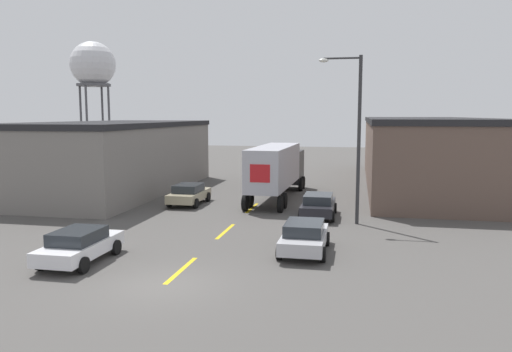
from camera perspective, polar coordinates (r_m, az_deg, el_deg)
The scene contains 12 objects.
ground_plane at distance 18.92m, azimuth -10.47°, elevation -12.18°, with size 160.00×160.00×0.00m, color #4C4947.
road_centerline at distance 26.79m, azimuth -3.51°, elevation -6.32°, with size 0.20×17.11×0.01m.
warehouse_left at distance 41.78m, azimuth -15.85°, elevation 2.14°, with size 9.59×20.97×5.61m.
warehouse_right at distance 45.74m, azimuth 18.47°, elevation 2.63°, with size 9.48×29.47×5.90m.
semi_truck at distance 36.73m, azimuth 2.50°, elevation 1.03°, with size 2.91×12.40×3.97m.
parked_car_left_near at distance 22.39m, azimuth -19.52°, elevation -7.42°, with size 2.09×4.36×1.42m.
parked_car_right_mid at distance 30.46m, azimuth 7.13°, elevation -3.30°, with size 2.09×4.36×1.42m.
parked_car_left_far at distance 34.79m, azimuth -7.66°, elevation -2.01°, with size 2.09×4.36×1.42m.
parked_car_right_near at distance 22.68m, azimuth 5.55°, elevation -6.86°, with size 2.09×4.36×1.42m.
water_tower at distance 67.98m, azimuth -18.14°, elevation 11.88°, with size 5.66×5.66×15.36m.
street_lamp at distance 28.47m, azimuth 11.22°, elevation 5.25°, with size 2.41×0.32×9.43m.
fire_hydrant at distance 24.19m, azimuth -21.34°, elevation -7.07°, with size 0.22×0.22×0.99m.
Camera 1 is at (6.81, -16.53, 6.19)m, focal length 35.00 mm.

